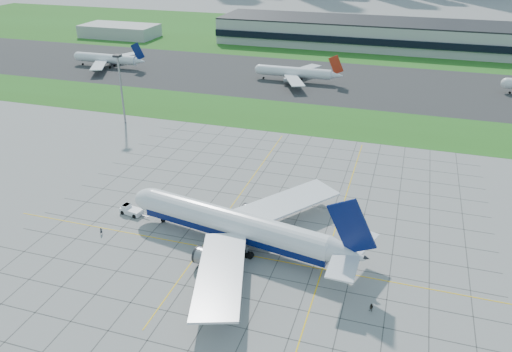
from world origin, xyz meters
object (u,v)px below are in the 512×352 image
(pushback_tug, at_px, (131,210))
(crew_near, at_px, (101,231))
(crew_far, at_px, (371,308))
(distant_jet_1, at_px, (296,72))
(distant_jet_0, at_px, (107,59))
(airliner, at_px, (236,225))
(light_mast, at_px, (120,81))

(pushback_tug, height_order, crew_near, pushback_tug)
(crew_near, height_order, crew_far, crew_far)
(crew_near, xyz_separation_m, crew_far, (64.55, -7.90, 0.06))
(pushback_tug, bearing_deg, distant_jet_1, 95.01)
(pushback_tug, xyz_separation_m, crew_near, (-1.77, -10.65, -0.21))
(pushback_tug, relative_size, distant_jet_1, 0.20)
(pushback_tug, distance_m, distant_jet_0, 157.70)
(airliner, bearing_deg, light_mast, 146.52)
(pushback_tug, distance_m, crew_far, 65.47)
(crew_near, bearing_deg, pushback_tug, 26.01)
(light_mast, xyz_separation_m, pushback_tug, (36.55, -58.79, -15.12))
(crew_far, relative_size, distant_jet_0, 0.04)
(pushback_tug, relative_size, crew_near, 5.10)
(airliner, bearing_deg, distant_jet_0, 141.58)
(light_mast, distance_m, crew_near, 79.16)
(airliner, height_order, distant_jet_1, airliner)
(distant_jet_0, bearing_deg, light_mast, -53.63)
(distant_jet_1, bearing_deg, distant_jet_0, -178.38)
(distant_jet_0, height_order, distant_jet_1, same)
(pushback_tug, distance_m, distant_jet_1, 133.51)
(crew_far, bearing_deg, airliner, -175.18)
(airliner, xyz_separation_m, distant_jet_1, (-18.80, 137.87, -0.72))
(light_mast, xyz_separation_m, airliner, (67.06, -63.71, -10.97))
(airliner, xyz_separation_m, pushback_tug, (-30.51, 4.92, -4.15))
(light_mast, height_order, crew_far, light_mast)
(airliner, relative_size, distant_jet_1, 1.42)
(light_mast, xyz_separation_m, distant_jet_0, (-52.52, 71.31, -11.70))
(light_mast, distance_m, crew_far, 126.81)
(airliner, bearing_deg, distant_jet_1, 107.81)
(airliner, bearing_deg, crew_near, -159.88)
(crew_near, bearing_deg, crew_far, -61.55)
(crew_near, relative_size, distant_jet_1, 0.04)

